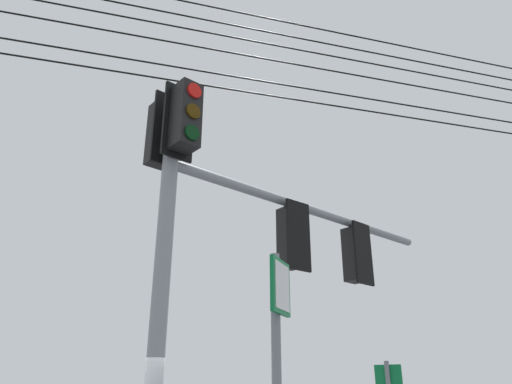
% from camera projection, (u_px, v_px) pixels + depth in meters
% --- Properties ---
extents(signal_mast_assembly, '(2.64, 5.22, 5.88)m').
position_uv_depth(signal_mast_assembly, '(242.00, 229.00, 6.53)').
color(signal_mast_assembly, gray).
rests_on(signal_mast_assembly, ground).
extents(overhead_wire_span, '(24.67, 23.08, 2.19)m').
position_uv_depth(overhead_wire_span, '(64.00, 17.00, 6.36)').
color(overhead_wire_span, black).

